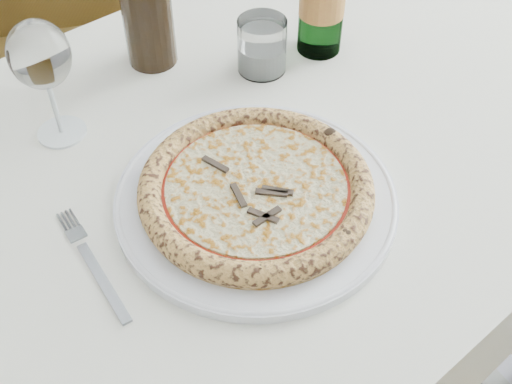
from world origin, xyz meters
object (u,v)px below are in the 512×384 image
at_px(plate, 256,198).
at_px(pizza, 256,189).
at_px(dining_table, 220,202).
at_px(chair_far, 51,23).
at_px(tumbler, 262,49).
at_px(wine_glass, 40,57).

relative_size(plate, pizza, 1.21).
xyz_separation_m(plate, pizza, (-0.00, -0.00, 0.02)).
distance_m(dining_table, chair_far, 0.82).
distance_m(plate, pizza, 0.02).
xyz_separation_m(plate, tumbler, (0.16, 0.24, 0.03)).
height_order(chair_far, pizza, chair_far).
relative_size(dining_table, tumbler, 17.23).
relative_size(chair_far, wine_glass, 5.13).
distance_m(chair_far, wine_glass, 0.76).
xyz_separation_m(pizza, wine_glass, (-0.16, 0.26, 0.10)).
height_order(plate, tumbler, tumbler).
distance_m(dining_table, wine_glass, 0.32).
bearing_deg(pizza, tumbler, 55.96).
relative_size(plate, wine_glass, 1.99).
xyz_separation_m(dining_table, chair_far, (0.00, 0.81, -0.13)).
bearing_deg(chair_far, pizza, -90.08).
height_order(pizza, tumbler, tumbler).
xyz_separation_m(wine_glass, tumbler, (0.32, -0.02, -0.09)).
xyz_separation_m(dining_table, plate, (-0.00, -0.10, 0.10)).
bearing_deg(wine_glass, pizza, -57.96).
xyz_separation_m(plate, wine_glass, (-0.16, 0.26, 0.12)).
xyz_separation_m(dining_table, tumbler, (0.16, 0.14, 0.13)).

